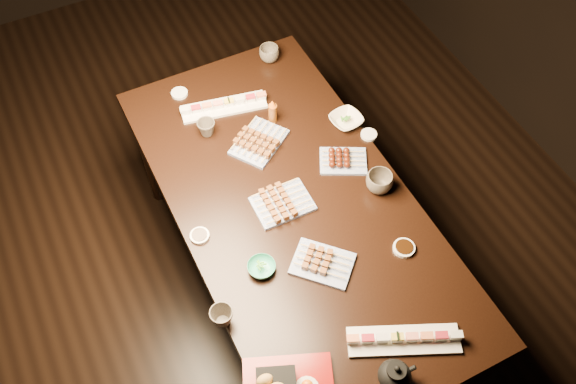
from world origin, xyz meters
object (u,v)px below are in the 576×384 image
at_px(sushi_platter_near, 404,338).
at_px(teacup_mid_right, 379,182).
at_px(teacup_far_right, 269,54).
at_px(edamame_bowl_cream, 346,120).
at_px(yakitori_plate_left, 259,139).
at_px(teapot, 395,374).
at_px(sushi_platter_far, 224,104).
at_px(teacup_far_left, 206,128).
at_px(yakitori_plate_right, 323,261).
at_px(edamame_bowl_green, 262,268).
at_px(condiment_bottle, 273,111).
at_px(yakitori_plate_center, 282,201).
at_px(dining_table, 293,251).
at_px(teacup_near_left, 222,317).

relative_size(sushi_platter_near, teacup_mid_right, 3.57).
height_order(sushi_platter_near, teacup_far_right, teacup_far_right).
distance_m(sushi_platter_near, edamame_bowl_cream, 1.02).
bearing_deg(yakitori_plate_left, teapot, -126.34).
distance_m(sushi_platter_far, teacup_far_right, 0.37).
bearing_deg(teacup_far_left, yakitori_plate_right, -80.17).
relative_size(yakitori_plate_right, edamame_bowl_green, 2.08).
relative_size(teacup_far_right, condiment_bottle, 0.79).
distance_m(yakitori_plate_center, edamame_bowl_cream, 0.52).
xyz_separation_m(sushi_platter_far, teacup_mid_right, (0.38, -0.69, 0.02)).
bearing_deg(sushi_platter_near, yakitori_plate_center, 124.14).
height_order(dining_table, edamame_bowl_cream, edamame_bowl_cream).
distance_m(edamame_bowl_green, edamame_bowl_cream, 0.81).
bearing_deg(teacup_far_left, sushi_platter_near, -78.33).
height_order(sushi_platter_far, yakitori_plate_right, yakitori_plate_right).
bearing_deg(sushi_platter_far, yakitori_plate_left, 112.85).
bearing_deg(dining_table, edamame_bowl_cream, 48.94).
relative_size(sushi_platter_near, yakitori_plate_center, 1.71).
height_order(edamame_bowl_green, teacup_mid_right, teacup_mid_right).
relative_size(sushi_platter_far, teacup_far_left, 4.82).
height_order(dining_table, teapot, teapot).
bearing_deg(teacup_mid_right, teacup_far_left, 131.06).
distance_m(sushi_platter_near, edamame_bowl_green, 0.57).
height_order(yakitori_plate_center, teacup_far_right, teacup_far_right).
bearing_deg(teapot, teacup_mid_right, 70.47).
bearing_deg(yakitori_plate_center, yakitori_plate_right, -86.91).
height_order(dining_table, teacup_mid_right, teacup_mid_right).
relative_size(edamame_bowl_green, teacup_mid_right, 0.97).
xyz_separation_m(teacup_near_left, teapot, (0.43, -0.45, 0.02)).
xyz_separation_m(teacup_mid_right, teacup_far_right, (-0.07, 0.88, -0.01)).
relative_size(sushi_platter_far, edamame_bowl_green, 3.57).
relative_size(yakitori_plate_right, yakitori_plate_left, 0.94).
distance_m(dining_table, yakitori_plate_right, 0.50).
bearing_deg(teapot, yakitori_plate_left, 96.34).
height_order(teacup_near_left, teacup_far_left, teacup_near_left).
xyz_separation_m(dining_table, yakitori_plate_right, (-0.03, -0.30, 0.40)).
bearing_deg(teacup_near_left, edamame_bowl_cream, 36.00).
bearing_deg(teacup_far_left, sushi_platter_far, 40.51).
height_order(yakitori_plate_right, teacup_mid_right, teacup_mid_right).
bearing_deg(yakitori_plate_center, teapot, -88.20).
height_order(yakitori_plate_center, teacup_near_left, teacup_near_left).
xyz_separation_m(yakitori_plate_right, yakitori_plate_left, (0.04, 0.64, 0.00)).
bearing_deg(yakitori_plate_center, yakitori_plate_left, 81.87).
height_order(edamame_bowl_cream, teacup_near_left, teacup_near_left).
xyz_separation_m(yakitori_plate_center, teacup_mid_right, (0.38, -0.10, 0.01)).
xyz_separation_m(yakitori_plate_left, teacup_far_left, (-0.18, 0.15, 0.01)).
height_order(sushi_platter_near, teapot, teapot).
bearing_deg(edamame_bowl_green, dining_table, 41.25).
height_order(teacup_near_left, teapot, teapot).
bearing_deg(dining_table, teacup_mid_right, -0.38).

